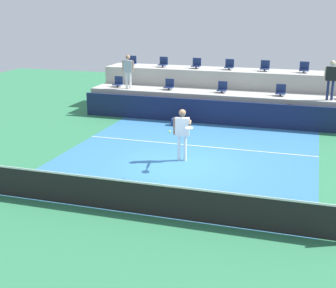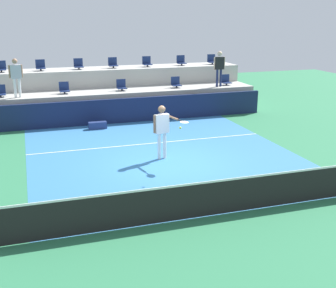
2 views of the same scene
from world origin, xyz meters
name	(u,v)px [view 2 (image 2 of 2)]	position (x,y,z in m)	size (l,w,h in m)	color
ground_plane	(170,163)	(0.00, 0.00, 0.00)	(40.00, 40.00, 0.00)	#2D754C
court_inner_paint	(161,154)	(0.00, 1.00, 0.00)	(9.00, 10.00, 0.01)	teal
court_service_line	(150,143)	(0.00, 2.40, 0.01)	(9.00, 0.06, 0.00)	white
tennis_net	(222,196)	(0.00, -4.00, 0.50)	(10.48, 0.08, 1.07)	black
sponsor_backboard	(128,110)	(0.00, 6.00, 0.55)	(13.00, 0.16, 1.10)	#141E42
seating_tier_lower	(122,103)	(0.00, 7.30, 0.62)	(13.00, 1.80, 1.25)	#ADAAA3
seating_tier_upper	(114,88)	(0.00, 9.10, 1.05)	(13.00, 1.80, 2.10)	#ADAAA3
stadium_chair_lower_far_left	(0,92)	(-5.36, 7.23, 1.46)	(0.44, 0.40, 0.52)	#2D2D33
stadium_chair_lower_left	(64,89)	(-2.65, 7.23, 1.46)	(0.44, 0.40, 0.52)	#2D2D33
stadium_chair_lower_center	(121,86)	(-0.02, 7.23, 1.46)	(0.44, 0.40, 0.52)	#2D2D33
stadium_chair_lower_right	(176,83)	(2.69, 7.23, 1.46)	(0.44, 0.40, 0.52)	#2D2D33
stadium_chair_lower_far_right	(226,81)	(5.37, 7.23, 1.46)	(0.44, 0.40, 0.52)	#2D2D33
stadium_chair_upper_far_left	(1,67)	(-5.30, 9.03, 2.31)	(0.44, 0.40, 0.52)	#2D2D33
stadium_chair_upper_left	(40,66)	(-3.54, 9.03, 2.31)	(0.44, 0.40, 0.52)	#2D2D33
stadium_chair_upper_mid_left	(79,65)	(-1.74, 9.03, 2.31)	(0.44, 0.40, 0.52)	#2D2D33
stadium_chair_upper_center	(113,64)	(-0.04, 9.03, 2.31)	(0.44, 0.40, 0.52)	#2D2D33
stadium_chair_upper_mid_right	(147,62)	(1.73, 9.03, 2.31)	(0.44, 0.40, 0.52)	#2D2D33
stadium_chair_upper_right	(181,61)	(3.60, 9.03, 2.31)	(0.44, 0.40, 0.52)	#2D2D33
stadium_chair_upper_far_right	(212,60)	(5.35, 9.03, 2.31)	(0.44, 0.40, 0.52)	#2D2D33
tennis_player	(162,126)	(-0.09, 0.54, 1.14)	(0.95, 1.20, 1.83)	white
spectator_in_white	(16,74)	(-4.64, 6.85, 2.25)	(0.59, 0.24, 1.66)	white
spectator_in_grey	(219,65)	(4.80, 6.85, 2.29)	(0.60, 0.23, 1.72)	navy
tennis_ball	(180,128)	(-0.04, -1.09, 1.48)	(0.07, 0.07, 0.07)	#CCE033
equipment_bag	(98,125)	(-1.53, 5.24, 0.15)	(0.76, 0.28, 0.30)	navy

